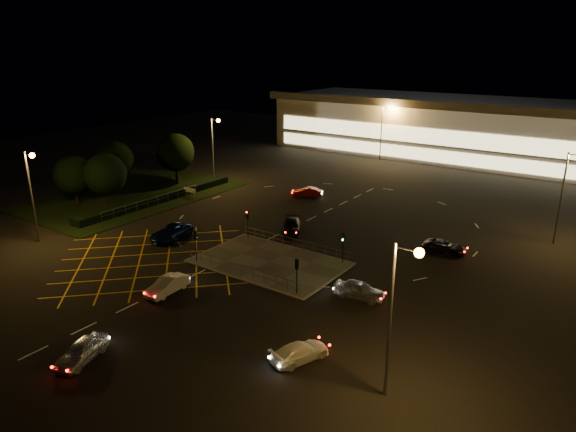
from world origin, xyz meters
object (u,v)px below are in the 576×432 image
Objects in this scene: car_left_blue at (171,232)px; car_right_silver at (359,290)px; signal_ne at (343,241)px; car_circ_red at (307,192)px; car_approach_white at (300,352)px; car_near_silver at (81,351)px; car_far_dkgrey at (292,226)px; signal_sw at (195,240)px; car_east_grey at (445,247)px; car_queue_white at (167,285)px; signal_se at (297,269)px; signal_nw at (248,218)px.

car_left_blue reaches higher than car_right_silver.
signal_ne is 7.45m from car_right_silver.
car_approach_white is at bearing 3.18° from car_circ_red.
car_far_dkgrey is at bearing 78.90° from car_near_silver.
car_east_grey is (19.24, 16.70, -1.76)m from signal_sw.
signal_ne reaches higher than car_east_grey.
car_near_silver is 43.20m from car_circ_red.
car_queue_white is 0.77× the size of car_left_blue.
car_right_silver is at bearing 42.94° from car_near_silver.
signal_se is at bearing 30.32° from car_queue_white.
car_circ_red is (-3.69, 17.67, -1.69)m from signal_nw.
car_left_blue is at bearing -165.36° from signal_ne.
signal_ne is at bearing -50.00° from car_approach_white.
signal_nw reaches higher than car_left_blue.
car_near_silver is at bearing -77.76° from car_queue_white.
signal_se is (12.00, 0.00, 0.00)m from signal_sw.
car_circ_red is 0.97× the size of car_approach_white.
signal_sw reaches higher than car_queue_white.
car_queue_white is at bearing -123.18° from signal_ne.
signal_se is 0.74× the size of car_near_silver.
car_near_silver reaches higher than car_circ_red.
car_right_silver is 10.45m from car_approach_white.
signal_ne is (0.00, 7.99, 0.00)m from signal_se.
signal_ne is at bearing 136.99° from car_east_grey.
car_right_silver is 30.90m from car_circ_red.
car_near_silver is 1.01× the size of car_queue_white.
signal_ne reaches higher than car_approach_white.
signal_se is at bearing -33.65° from signal_nw.
car_left_blue is at bearing -144.47° from signal_nw.
car_approach_white is (5.67, -7.94, -1.75)m from signal_se.
car_near_silver is 29.18m from car_far_dkgrey.
car_queue_white is at bearing 115.02° from car_right_silver.
car_approach_white is at bearing -70.40° from signal_ne.
car_circ_red is at bearing 85.73° from car_near_silver.
car_far_dkgrey reaches higher than car_east_grey.
car_queue_white is 0.88× the size of car_far_dkgrey.
car_left_blue is at bearing -9.14° from signal_se.
car_queue_white is 15.07m from car_approach_white.
signal_nw is at bearing 97.23° from car_queue_white.
signal_nw is at bearing -17.47° from car_circ_red.
car_approach_white is (12.06, 8.59, -0.11)m from car_near_silver.
car_circ_red is at bearing -81.81° from signal_sw.
signal_nw is 21.19m from car_east_grey.
signal_ne is (12.00, 0.00, 0.00)m from signal_nw.
car_east_grey is (7.24, 8.71, -1.76)m from signal_ne.
signal_ne is 0.74× the size of car_approach_white.
signal_nw is at bearing 64.96° from car_right_silver.
car_east_grey is 1.03× the size of car_approach_white.
signal_sw is 1.00× the size of signal_se.
signal_se is 0.65× the size of car_far_dkgrey.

